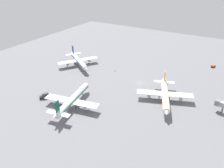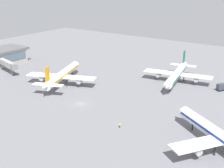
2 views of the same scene
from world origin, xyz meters
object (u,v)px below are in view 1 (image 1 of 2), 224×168
object	(u,v)px
airplane_taxiing	(79,61)
pushback_tractor	(213,66)
ground_crew_worker	(115,71)
airplane_distant	(72,99)
catering_truck	(44,96)
airplane_at_gate	(165,94)

from	to	relation	value
airplane_taxiing	pushback_tractor	xyz separation A→B (m)	(53.63, -96.16, -3.63)
ground_crew_worker	airplane_distant	bearing A→B (deg)	-43.40
airplane_taxiing	airplane_distant	world-z (taller)	airplane_distant
catering_truck	ground_crew_worker	size ratio (longest dim) A/B	3.43
airplane_distant	ground_crew_worker	world-z (taller)	airplane_distant
catering_truck	ground_crew_worker	xyz separation A→B (m)	(56.49, -18.32, -0.85)
ground_crew_worker	pushback_tractor	bearing A→B (deg)	80.33
pushback_tractor	ground_crew_worker	xyz separation A→B (m)	(-48.32, 64.70, -0.12)
airplane_at_gate	ground_crew_worker	size ratio (longest dim) A/B	24.33
airplane_taxiing	airplane_at_gate	bearing A→B (deg)	22.45
airplane_distant	pushback_tractor	world-z (taller)	airplane_distant
airplane_taxiing	pushback_tractor	size ratio (longest dim) A/B	7.58
pushback_tractor	catering_truck	world-z (taller)	catering_truck
catering_truck	ground_crew_worker	world-z (taller)	catering_truck
airplane_taxiing	ground_crew_worker	world-z (taller)	airplane_taxiing
pushback_tractor	ground_crew_worker	bearing A→B (deg)	-33.89
airplane_taxiing	catering_truck	xyz separation A→B (m)	(-51.19, -13.14, -2.91)
airplane_taxiing	catering_truck	bearing A→B (deg)	-41.57
airplane_taxiing	catering_truck	world-z (taller)	airplane_taxiing
airplane_at_gate	airplane_distant	xyz separation A→B (m)	(-33.02, 44.40, -0.08)
airplane_distant	catering_truck	world-z (taller)	airplane_distant
pushback_tractor	catering_truck	distance (m)	133.71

